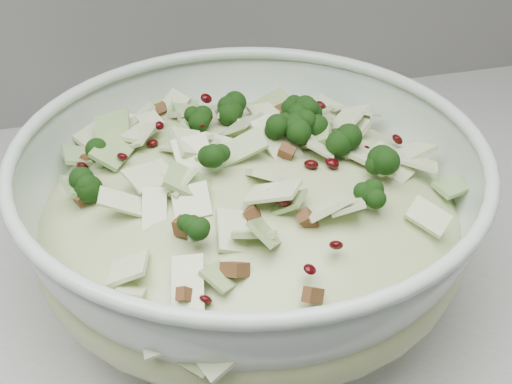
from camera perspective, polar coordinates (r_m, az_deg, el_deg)
The scene contains 2 objects.
mixing_bowl at distance 0.62m, azimuth -0.50°, elevation -2.24°, with size 0.48×0.48×0.16m.
salad at distance 0.61m, azimuth -0.51°, elevation -0.30°, with size 0.52×0.52×0.16m.
Camera 1 is at (-0.28, 1.12, 1.36)m, focal length 50.00 mm.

